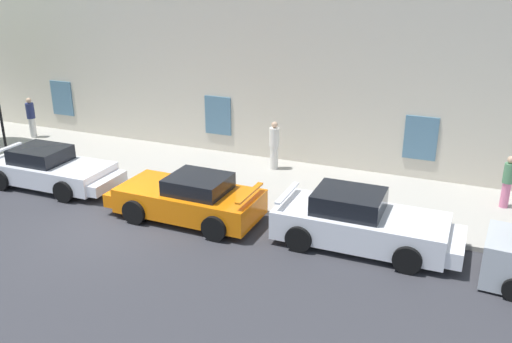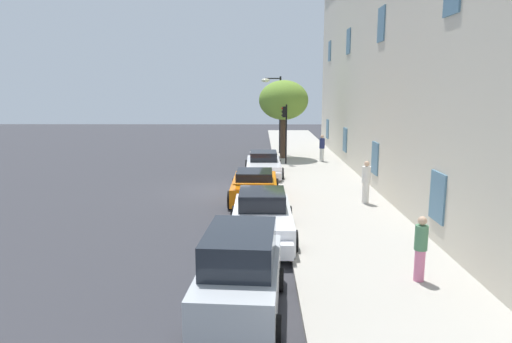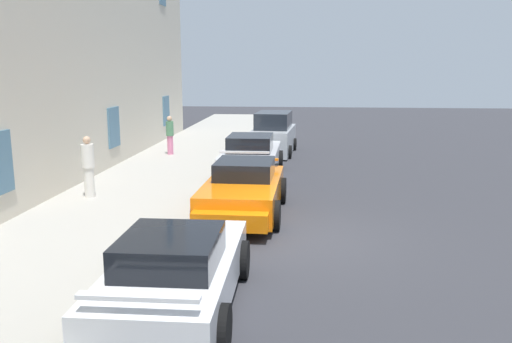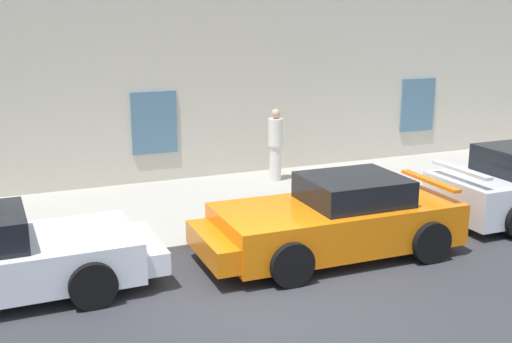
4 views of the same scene
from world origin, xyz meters
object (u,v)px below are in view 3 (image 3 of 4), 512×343
Objects in this scene: sportscar_white_middle at (252,157)px; hatchback_parked at (274,135)px; pedestrian_admiring at (88,166)px; pedestrian_strolling at (170,135)px; sportscar_red_lead at (178,269)px; sportscar_yellow_flank at (243,192)px.

hatchback_parked reaches higher than sportscar_white_middle.
pedestrian_strolling is (7.69, -0.41, -0.05)m from pedestrian_admiring.
sportscar_red_lead is 15.51m from hatchback_parked.
sportscar_red_lead is at bearing -165.15° from pedestrian_strolling.
hatchback_parked is 2.24× the size of pedestrian_admiring.
sportscar_white_middle is at bearing -45.29° from pedestrian_admiring.
pedestrian_admiring reaches higher than sportscar_white_middle.
pedestrian_strolling is (-1.41, 4.35, 0.17)m from hatchback_parked.
pedestrian_admiring is at bearing 32.94° from sportscar_red_lead.
sportscar_yellow_flank is 1.17× the size of hatchback_parked.
sportscar_white_middle is (5.30, 0.29, 0.03)m from sportscar_yellow_flank.
pedestrian_strolling is at bearing 107.97° from hatchback_parked.
hatchback_parked is 2.41× the size of pedestrian_strolling.
pedestrian_admiring is at bearing 76.87° from sportscar_yellow_flank.
sportscar_white_middle reaches higher than sportscar_yellow_flank.
sportscar_yellow_flank is (5.34, -0.43, 0.03)m from sportscar_red_lead.
sportscar_red_lead is 2.64× the size of pedestrian_admiring.
hatchback_parked is at bearing -1.09° from sportscar_yellow_flank.
sportscar_white_middle is (10.64, -0.13, 0.05)m from sportscar_red_lead.
hatchback_parked reaches higher than sportscar_red_lead.
sportscar_red_lead is 1.01× the size of sportscar_yellow_flank.
pedestrian_strolling is at bearing -3.08° from pedestrian_admiring.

